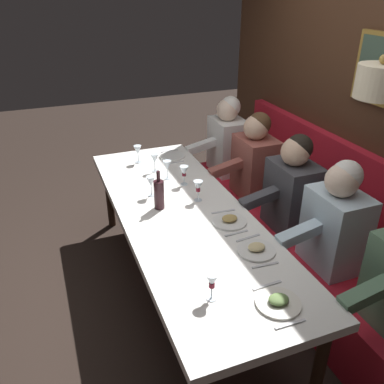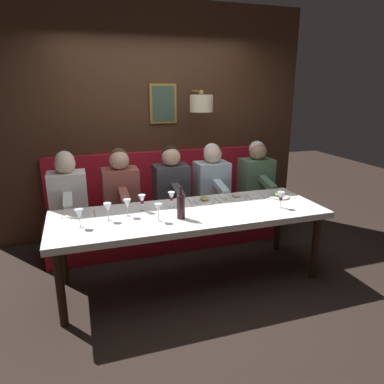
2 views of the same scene
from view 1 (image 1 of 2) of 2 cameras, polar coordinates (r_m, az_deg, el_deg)
name	(u,v)px [view 1 (image 1 of 2)]	position (r m, az deg, el deg)	size (l,w,h in m)	color
ground_plane	(185,291)	(3.37, -1.03, -13.85)	(12.00, 12.00, 0.00)	black
dining_table	(184,220)	(2.97, -1.14, -4.01)	(0.90, 2.62, 0.74)	white
banquette_bench	(282,246)	(3.57, 12.59, -7.39)	(0.52, 2.82, 0.45)	red
back_wall_panel	(362,109)	(3.42, 22.89, 10.82)	(0.59, 4.02, 2.90)	#422819
diner_near	(336,220)	(2.88, 19.69, -3.69)	(0.60, 0.40, 0.79)	silver
diner_middle	(292,187)	(3.23, 13.99, 0.72)	(0.60, 0.40, 0.79)	#3D3D42
diner_far	(255,159)	(3.68, 8.87, 4.68)	(0.60, 0.40, 0.79)	#934C42
diner_farthest	(227,138)	(4.15, 5.03, 7.60)	(0.60, 0.40, 0.79)	white
place_setting_0	(278,302)	(2.22, 12.10, -14.97)	(0.24, 0.31, 0.05)	silver
place_setting_1	(230,221)	(2.83, 5.33, -4.04)	(0.24, 0.31, 0.05)	silver
place_setting_2	(256,249)	(2.57, 9.09, -8.01)	(0.24, 0.32, 0.05)	silver
place_setting_3	(172,156)	(3.87, -2.81, 5.07)	(0.24, 0.31, 0.01)	white
wine_glass_0	(184,172)	(3.29, -1.14, 2.89)	(0.07, 0.07, 0.16)	silver
wine_glass_1	(151,182)	(3.13, -5.83, 1.40)	(0.07, 0.07, 0.16)	silver
wine_glass_2	(138,151)	(3.74, -7.68, 5.82)	(0.07, 0.07, 0.16)	silver
wine_glass_3	(198,187)	(3.04, 0.87, 0.72)	(0.07, 0.07, 0.16)	silver
wine_glass_4	(155,159)	(3.54, -5.31, 4.67)	(0.07, 0.07, 0.16)	silver
wine_glass_5	(212,281)	(2.14, 2.83, -12.51)	(0.07, 0.07, 0.16)	silver
wine_glass_6	(167,166)	(3.40, -3.54, 3.68)	(0.07, 0.07, 0.16)	silver
wine_bottle	(159,194)	(2.95, -4.68, -0.29)	(0.08, 0.08, 0.30)	#33191E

